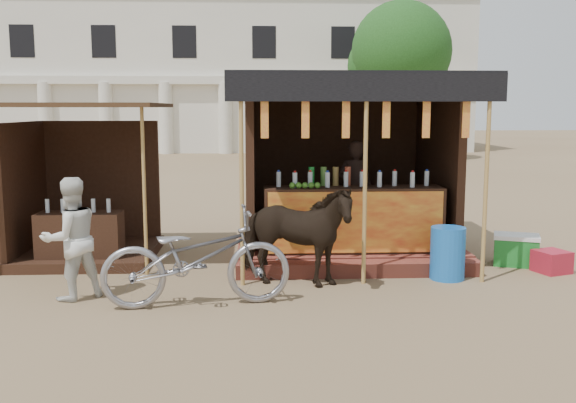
% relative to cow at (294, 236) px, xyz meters
% --- Properties ---
extents(ground, '(120.00, 120.00, 0.00)m').
position_rel_cow_xyz_m(ground, '(-0.07, -1.46, -0.67)').
color(ground, '#846B4C').
rests_on(ground, ground).
extents(main_stall, '(3.60, 3.61, 2.78)m').
position_rel_cow_xyz_m(main_stall, '(0.94, 1.89, 0.35)').
color(main_stall, '#964031').
rests_on(main_stall, ground).
extents(secondary_stall, '(2.40, 2.40, 2.38)m').
position_rel_cow_xyz_m(secondary_stall, '(-3.24, 1.77, 0.18)').
color(secondary_stall, '#331D12').
rests_on(secondary_stall, ground).
extents(cow, '(1.72, 1.12, 1.34)m').
position_rel_cow_xyz_m(cow, '(0.00, 0.00, 0.00)').
color(cow, black).
rests_on(cow, ground).
extents(motorbike, '(2.28, 1.05, 1.15)m').
position_rel_cow_xyz_m(motorbike, '(-1.18, -0.77, -0.09)').
color(motorbike, gray).
rests_on(motorbike, ground).
extents(bystander, '(0.92, 0.89, 1.49)m').
position_rel_cow_xyz_m(bystander, '(-2.72, -0.42, 0.08)').
color(bystander, silver).
rests_on(bystander, ground).
extents(blue_barrel, '(0.59, 0.59, 0.71)m').
position_rel_cow_xyz_m(blue_barrel, '(2.11, 0.26, -0.31)').
color(blue_barrel, blue).
rests_on(blue_barrel, ground).
extents(red_crate, '(0.53, 0.53, 0.31)m').
position_rel_cow_xyz_m(red_crate, '(3.69, 0.54, -0.51)').
color(red_crate, '#A71B2D').
rests_on(red_crate, ground).
extents(cooler, '(0.75, 0.64, 0.46)m').
position_rel_cow_xyz_m(cooler, '(3.35, 0.98, -0.44)').
color(cooler, '#1B7A27').
rests_on(cooler, ground).
extents(background_building, '(26.00, 7.45, 8.18)m').
position_rel_cow_xyz_m(background_building, '(-2.07, 28.48, 3.31)').
color(background_building, silver).
rests_on(background_building, ground).
extents(tree, '(4.50, 4.40, 7.00)m').
position_rel_cow_xyz_m(tree, '(5.74, 20.68, 3.96)').
color(tree, '#382314').
rests_on(tree, ground).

